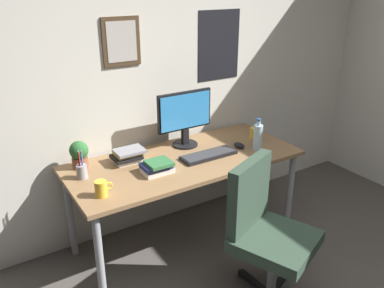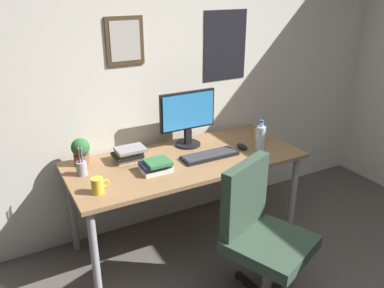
% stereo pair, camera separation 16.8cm
% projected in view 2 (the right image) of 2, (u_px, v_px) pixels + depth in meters
% --- Properties ---
extents(wall_back, '(4.40, 0.10, 2.60)m').
position_uv_depth(wall_back, '(166.00, 69.00, 3.09)').
color(wall_back, silver).
rests_on(wall_back, ground_plane).
extents(desk, '(1.72, 0.75, 0.73)m').
position_uv_depth(desk, '(186.00, 167.00, 2.94)').
color(desk, '#936D47').
rests_on(desk, ground_plane).
extents(office_chair, '(0.60, 0.61, 0.95)m').
position_uv_depth(office_chair, '(260.00, 230.00, 2.42)').
color(office_chair, '#334738').
rests_on(office_chair, ground_plane).
extents(monitor, '(0.46, 0.20, 0.43)m').
position_uv_depth(monitor, '(188.00, 116.00, 3.05)').
color(monitor, black).
rests_on(monitor, desk).
extents(keyboard, '(0.43, 0.15, 0.03)m').
position_uv_depth(keyboard, '(210.00, 155.00, 2.92)').
color(keyboard, black).
rests_on(keyboard, desk).
extents(computer_mouse, '(0.06, 0.11, 0.04)m').
position_uv_depth(computer_mouse, '(242.00, 147.00, 3.07)').
color(computer_mouse, black).
rests_on(computer_mouse, desk).
extents(water_bottle, '(0.07, 0.07, 0.25)m').
position_uv_depth(water_bottle, '(260.00, 139.00, 2.98)').
color(water_bottle, silver).
rests_on(water_bottle, desk).
extents(coffee_mug_near, '(0.11, 0.08, 0.10)m').
position_uv_depth(coffee_mug_near, '(98.00, 186.00, 2.42)').
color(coffee_mug_near, yellow).
rests_on(coffee_mug_near, desk).
extents(coffee_mug_far, '(0.12, 0.08, 0.09)m').
position_uv_depth(coffee_mug_far, '(259.00, 134.00, 3.24)').
color(coffee_mug_far, yellow).
rests_on(coffee_mug_far, desk).
extents(potted_plant, '(0.13, 0.13, 0.19)m').
position_uv_depth(potted_plant, '(81.00, 151.00, 2.78)').
color(potted_plant, brown).
rests_on(potted_plant, desk).
extents(pen_cup, '(0.07, 0.07, 0.20)m').
position_uv_depth(pen_cup, '(82.00, 168.00, 2.64)').
color(pen_cup, '#9EA0A5').
rests_on(pen_cup, desk).
extents(book_stack_left, '(0.23, 0.17, 0.10)m').
position_uv_depth(book_stack_left, '(129.00, 154.00, 2.86)').
color(book_stack_left, silver).
rests_on(book_stack_left, desk).
extents(book_stack_right, '(0.20, 0.18, 0.09)m').
position_uv_depth(book_stack_right, '(156.00, 166.00, 2.69)').
color(book_stack_right, silver).
rests_on(book_stack_right, desk).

